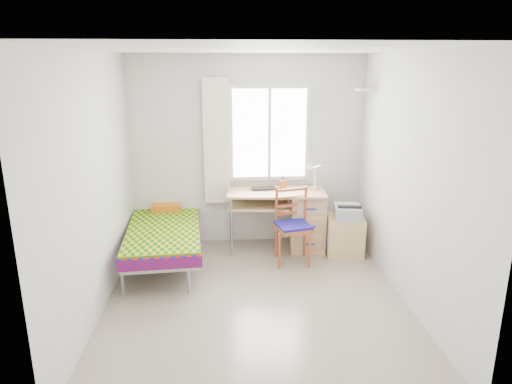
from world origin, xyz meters
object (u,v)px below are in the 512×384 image
desk (302,217)px  chair (293,221)px  bed (165,230)px  cabinet (345,235)px  printer (347,211)px

desk → chair: (-0.19, -0.43, 0.10)m
bed → desk: bearing=4.7°
cabinet → desk: bearing=161.9°
desk → chair: 0.48m
printer → desk: bearing=160.9°
desk → bed: bearing=-167.0°
cabinet → bed: bearing=-171.9°
bed → chair: chair is taller
cabinet → chair: bearing=-159.3°
cabinet → printer: bearing=-61.3°
bed → cabinet: bed is taller
desk → cabinet: (0.54, -0.26, -0.18)m
cabinet → printer: printer is taller
desk → cabinet: 0.63m
desk → cabinet: size_ratio=2.53×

